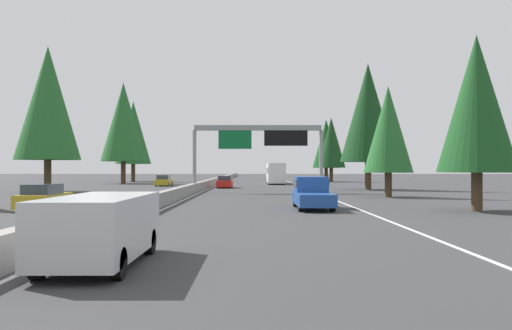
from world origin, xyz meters
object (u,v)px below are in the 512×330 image
at_px(bus_distant_a, 276,173).
at_px(conifer_right_mid, 368,113).
at_px(pickup_mid_center, 312,193).
at_px(oncoming_far, 164,181).
at_px(conifer_right_far, 331,143).
at_px(conifer_left_far, 133,133).
at_px(conifer_right_foreground, 477,104).
at_px(conifer_left_near, 48,103).
at_px(sedan_far_center, 225,182).
at_px(conifer_right_distant, 326,144).
at_px(conifer_left_mid, 123,122).
at_px(minivan_distant_b, 101,226).
at_px(conifer_right_near, 388,130).
at_px(sign_gantry_overhead, 260,139).
at_px(oncoming_near, 44,198).

bearing_deg(bus_distant_a, conifer_right_mid, -156.87).
relative_size(pickup_mid_center, conifer_right_mid, 0.40).
bearing_deg(pickup_mid_center, oncoming_far, 21.26).
bearing_deg(bus_distant_a, conifer_right_far, -40.57).
xyz_separation_m(conifer_right_far, conifer_left_far, (1.88, 34.99, 1.85)).
height_order(conifer_right_foreground, conifer_left_near, conifer_left_near).
relative_size(pickup_mid_center, sedan_far_center, 1.27).
distance_m(conifer_right_far, conifer_left_far, 35.09).
bearing_deg(bus_distant_a, conifer_right_foreground, -170.10).
xyz_separation_m(conifer_right_distant, conifer_left_mid, (-11.76, 33.04, 2.81)).
height_order(conifer_right_mid, conifer_left_far, conifer_left_far).
xyz_separation_m(pickup_mid_center, sedan_far_center, (32.79, 6.94, -0.23)).
height_order(minivan_distant_b, pickup_mid_center, pickup_mid_center).
bearing_deg(conifer_left_mid, conifer_left_near, 178.98).
bearing_deg(conifer_right_distant, conifer_left_mid, 109.59).
bearing_deg(conifer_right_near, pickup_mid_center, 148.59).
bearing_deg(conifer_right_far, conifer_left_far, 86.93).
relative_size(conifer_left_near, conifer_left_mid, 0.94).
relative_size(conifer_right_far, conifer_right_distant, 1.01).
bearing_deg(conifer_right_foreground, minivan_distant_b, 135.36).
bearing_deg(conifer_left_near, conifer_left_far, 1.03).
height_order(minivan_distant_b, oncoming_far, minivan_distant_b).
xyz_separation_m(sedan_far_center, oncoming_far, (6.89, 8.50, 0.00)).
height_order(conifer_right_mid, conifer_left_mid, conifer_left_mid).
height_order(conifer_right_far, conifer_left_far, conifer_left_far).
distance_m(pickup_mid_center, conifer_right_mid, 30.11).
height_order(minivan_distant_b, conifer_right_mid, conifer_right_mid).
distance_m(oncoming_far, conifer_right_foreground, 48.51).
height_order(sedan_far_center, conifer_left_mid, conifer_left_mid).
height_order(sign_gantry_overhead, conifer_right_foreground, conifer_right_foreground).
xyz_separation_m(oncoming_near, conifer_right_near, (13.40, -23.04, 4.87)).
distance_m(pickup_mid_center, conifer_left_far, 68.55).
bearing_deg(conifer_right_near, conifer_left_far, 32.63).
distance_m(minivan_distant_b, conifer_right_distant, 82.95).
distance_m(sign_gantry_overhead, conifer_right_mid, 14.51).
distance_m(sign_gantry_overhead, conifer_right_distant, 44.30).
relative_size(conifer_right_far, conifer_left_mid, 0.72).
bearing_deg(minivan_distant_b, sedan_far_center, -0.25).
distance_m(oncoming_near, conifer_left_near, 26.15).
relative_size(oncoming_far, conifer_left_near, 0.30).
bearing_deg(sedan_far_center, bus_distant_a, -22.02).
xyz_separation_m(sign_gantry_overhead, oncoming_far, (19.34, 12.57, -4.52)).
xyz_separation_m(sedan_far_center, conifer_left_far, (30.60, 17.99, 8.00)).
xyz_separation_m(sign_gantry_overhead, oncoming_near, (-21.22, 12.53, -4.52)).
relative_size(bus_distant_a, oncoming_far, 2.61).
bearing_deg(conifer_right_mid, conifer_right_distant, -0.23).
bearing_deg(conifer_left_far, conifer_right_foreground, -152.67).
bearing_deg(sign_gantry_overhead, bus_distant_a, -5.32).
distance_m(conifer_right_mid, conifer_right_distant, 35.30).
relative_size(conifer_right_far, conifer_left_near, 0.76).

